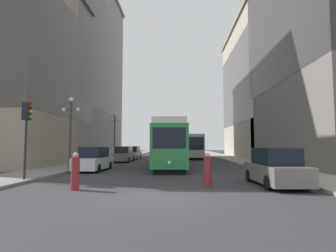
# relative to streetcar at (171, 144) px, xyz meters

# --- Properties ---
(ground_plane) EXTENTS (200.00, 200.00, 0.00)m
(ground_plane) POSITION_rel_streetcar_xyz_m (-0.19, -14.31, -2.10)
(ground_plane) COLOR #303033
(sidewalk_left) EXTENTS (3.50, 120.00, 0.15)m
(sidewalk_left) POSITION_rel_streetcar_xyz_m (-8.83, 25.69, -2.03)
(sidewalk_left) COLOR gray
(sidewalk_left) RESTS_ON ground
(sidewalk_right) EXTENTS (3.50, 120.00, 0.15)m
(sidewalk_right) POSITION_rel_streetcar_xyz_m (8.46, 25.69, -2.03)
(sidewalk_right) COLOR gray
(sidewalk_right) RESTS_ON ground
(streetcar) EXTENTS (2.83, 13.70, 3.89)m
(streetcar) POSITION_rel_streetcar_xyz_m (0.00, 0.00, 0.00)
(streetcar) COLOR black
(streetcar) RESTS_ON ground
(transit_bus) EXTENTS (2.63, 12.49, 3.45)m
(transit_bus) POSITION_rel_streetcar_xyz_m (2.88, 16.69, -0.15)
(transit_bus) COLOR black
(transit_bus) RESTS_ON ground
(parked_car_left_near) EXTENTS (1.99, 4.67, 1.82)m
(parked_car_left_near) POSITION_rel_streetcar_xyz_m (-5.78, 13.62, -1.26)
(parked_car_left_near) COLOR black
(parked_car_left_near) RESTS_ON ground
(parked_car_left_mid) EXTENTS (2.00, 4.57, 1.82)m
(parked_car_left_mid) POSITION_rel_streetcar_xyz_m (-5.78, -4.02, -1.26)
(parked_car_left_mid) COLOR black
(parked_car_left_mid) RESTS_ON ground
(parked_car_right_far) EXTENTS (2.00, 4.61, 1.82)m
(parked_car_right_far) POSITION_rel_streetcar_xyz_m (5.41, -11.05, -1.26)
(parked_car_right_far) COLOR black
(parked_car_right_far) RESTS_ON ground
(parked_car_left_far) EXTENTS (1.89, 4.97, 1.82)m
(parked_car_left_far) POSITION_rel_streetcar_xyz_m (-5.78, 7.36, -1.26)
(parked_car_left_far) COLOR black
(parked_car_left_far) RESTS_ON ground
(pedestrian_crossing_near) EXTENTS (0.36, 0.36, 1.60)m
(pedestrian_crossing_near) POSITION_rel_streetcar_xyz_m (2.08, -11.60, -1.36)
(pedestrian_crossing_near) COLOR maroon
(pedestrian_crossing_near) RESTS_ON ground
(pedestrian_crossing_far) EXTENTS (0.37, 0.37, 1.64)m
(pedestrian_crossing_far) POSITION_rel_streetcar_xyz_m (-3.82, -12.74, -1.34)
(pedestrian_crossing_far) COLOR maroon
(pedestrian_crossing_far) RESTS_ON ground
(traffic_light_near_left) EXTENTS (0.47, 0.36, 4.11)m
(traffic_light_near_left) POSITION_rel_streetcar_xyz_m (-7.47, -10.37, 1.21)
(traffic_light_near_left) COLOR #232328
(traffic_light_near_left) RESTS_ON sidewalk_left
(lamp_post_left_near) EXTENTS (1.41, 0.36, 5.55)m
(lamp_post_left_near) POSITION_rel_streetcar_xyz_m (-7.68, -3.99, 1.69)
(lamp_post_left_near) COLOR #333338
(lamp_post_left_near) RESTS_ON sidewalk_left
(lamp_post_left_far) EXTENTS (1.41, 0.36, 6.07)m
(lamp_post_left_far) POSITION_rel_streetcar_xyz_m (-7.68, 10.47, 1.99)
(lamp_post_left_far) COLOR #333338
(lamp_post_left_far) RESTS_ON sidewalk_left
(building_left_corner) EXTENTS (12.41, 24.36, 28.68)m
(building_left_corner) POSITION_rel_streetcar_xyz_m (-16.48, 16.55, 12.68)
(building_left_corner) COLOR gray
(building_left_corner) RESTS_ON ground
(building_left_midblock) EXTENTS (12.80, 15.09, 19.59)m
(building_left_midblock) POSITION_rel_streetcar_xyz_m (-16.68, 2.12, 7.97)
(building_left_midblock) COLOR gray
(building_left_midblock) RESTS_ON ground
(building_right_corner) EXTENTS (14.67, 22.45, 22.31)m
(building_right_corner) POSITION_rel_streetcar_xyz_m (17.24, 20.35, 9.38)
(building_right_corner) COLOR #B2A893
(building_right_corner) RESTS_ON ground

